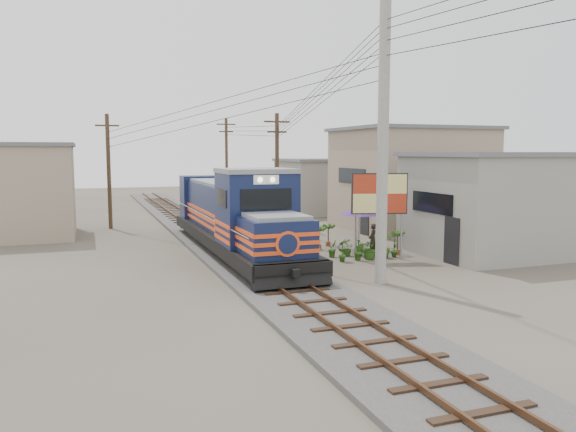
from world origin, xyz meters
name	(u,v)px	position (x,y,z in m)	size (l,w,h in m)	color
ground	(284,288)	(0.00, 0.00, 0.00)	(120.00, 120.00, 0.00)	#473F35
ballast	(219,242)	(0.00, 10.00, 0.08)	(3.60, 70.00, 0.16)	#595651
track	(219,239)	(0.00, 10.00, 0.26)	(1.15, 70.00, 0.12)	#51331E
locomotive	(234,217)	(0.00, 6.91, 1.71)	(2.90, 15.77, 3.91)	black
utility_pole_main	(383,143)	(3.50, -0.50, 5.00)	(0.40, 0.40, 10.00)	#9E9B93
wooden_pole_mid	(277,169)	(4.50, 14.00, 3.68)	(1.60, 0.24, 7.00)	#4C3826
wooden_pole_far	(227,161)	(4.80, 28.00, 3.93)	(1.60, 0.24, 7.50)	#4C3826
wooden_pole_left	(109,169)	(-5.00, 18.00, 3.68)	(1.60, 0.24, 7.00)	#4C3826
power_lines	(221,91)	(-0.14, 8.49, 7.56)	(9.65, 19.00, 3.30)	black
shophouse_front	(497,203)	(11.50, 3.00, 2.36)	(7.35, 6.30, 4.70)	gray
shophouse_mid	(410,178)	(12.50, 12.00, 3.11)	(8.40, 7.35, 6.20)	gray
shophouse_back	(323,186)	(11.00, 22.00, 2.11)	(6.30, 6.30, 4.20)	gray
shophouse_left	(15,190)	(-10.00, 16.00, 2.61)	(6.30, 6.30, 5.20)	gray
billboard	(379,196)	(5.62, 3.48, 2.81)	(2.40, 0.80, 3.80)	#99999E
market_umbrella	(359,210)	(6.08, 6.25, 1.90)	(2.57, 2.57, 2.16)	black
vendor	(373,240)	(5.72, 4.21, 0.75)	(0.55, 0.36, 1.51)	black
plant_nursery	(367,248)	(5.33, 4.03, 0.46)	(3.23, 1.86, 1.10)	#295217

